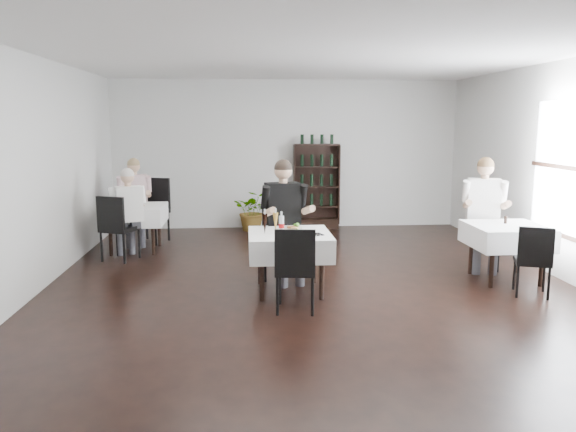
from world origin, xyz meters
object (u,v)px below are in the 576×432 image
(main_table, at_px, (290,244))
(potted_tree, at_px, (253,211))
(diner_main, at_px, (285,211))
(wine_shelf, at_px, (316,187))

(main_table, relative_size, potted_tree, 1.26)
(main_table, bearing_deg, diner_main, 92.27)
(potted_tree, bearing_deg, main_table, -84.56)
(main_table, xyz_separation_m, diner_main, (-0.02, 0.53, 0.34))
(wine_shelf, relative_size, diner_main, 1.05)
(wine_shelf, xyz_separation_m, diner_main, (-0.92, -3.79, 0.12))
(main_table, height_order, potted_tree, potted_tree)
(potted_tree, distance_m, diner_main, 3.67)
(main_table, height_order, diner_main, diner_main)
(main_table, bearing_deg, wine_shelf, 78.22)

